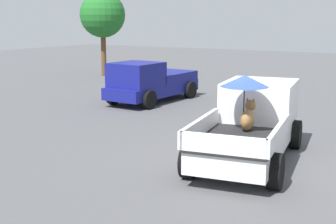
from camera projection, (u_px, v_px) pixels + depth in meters
name	position (u px, v px, depth m)	size (l,w,h in m)	color
ground_plane	(247.00, 161.00, 12.06)	(80.00, 80.00, 0.00)	#4C4C4F
pickup_truck_main	(252.00, 121.00, 12.30)	(5.30, 2.95, 2.26)	black
pickup_truck_red	(150.00, 82.00, 20.46)	(4.87, 2.32, 1.80)	black
tree_by_lot	(103.00, 15.00, 29.19)	(2.83, 2.83, 5.24)	brown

